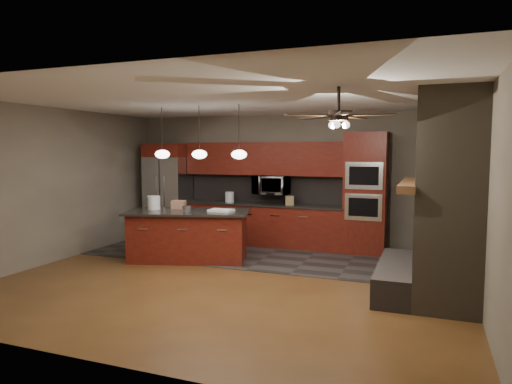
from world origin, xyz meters
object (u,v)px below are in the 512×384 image
at_px(paint_can, 187,209).
at_px(counter_box, 290,200).
at_px(microwave, 271,185).
at_px(white_bucket, 154,203).
at_px(refrigerator, 168,192).
at_px(paint_tray, 221,210).
at_px(kitchen_island, 188,235).
at_px(oven_tower, 366,193).
at_px(counter_bucket, 230,197).
at_px(cardboard_box, 179,205).

height_order(paint_can, counter_box, counter_box).
bearing_deg(counter_box, microwave, 153.87).
distance_m(white_bucket, counter_box, 2.77).
bearing_deg(refrigerator, paint_tray, -36.98).
relative_size(paint_tray, counter_box, 2.25).
bearing_deg(kitchen_island, oven_tower, 14.21).
distance_m(microwave, counter_bucket, 0.99).
xyz_separation_m(microwave, cardboard_box, (-1.31, -1.62, -0.30)).
bearing_deg(counter_bucket, counter_box, -2.06).
distance_m(paint_can, cardboard_box, 0.47).
relative_size(white_bucket, paint_tray, 0.59).
height_order(oven_tower, paint_can, oven_tower).
bearing_deg(refrigerator, kitchen_island, -49.20).
xyz_separation_m(microwave, kitchen_island, (-1.00, -1.82, -0.84)).
bearing_deg(microwave, counter_box, -12.82).
relative_size(oven_tower, white_bucket, 9.50).
distance_m(cardboard_box, counter_bucket, 1.61).
bearing_deg(paint_can, white_bucket, 173.14).
bearing_deg(counter_bucket, cardboard_box, -102.98).
relative_size(microwave, cardboard_box, 2.94).
bearing_deg(paint_tray, cardboard_box, 176.50).
height_order(paint_tray, counter_box, counter_box).
bearing_deg(microwave, cardboard_box, -129.04).
xyz_separation_m(cardboard_box, counter_box, (1.75, 1.52, -0.00)).
xyz_separation_m(white_bucket, counter_box, (2.15, 1.74, -0.05)).
relative_size(kitchen_island, counter_box, 12.84).
distance_m(refrigerator, paint_tray, 2.60).
height_order(oven_tower, white_bucket, oven_tower).
relative_size(paint_tray, counter_bucket, 1.92).
bearing_deg(microwave, paint_can, -116.49).
xyz_separation_m(white_bucket, counter_bucket, (0.76, 1.79, -0.03)).
relative_size(kitchen_island, cardboard_box, 9.77).
bearing_deg(kitchen_island, microwave, 44.83).
distance_m(white_bucket, paint_can, 0.76).
xyz_separation_m(oven_tower, cardboard_box, (-3.29, -1.56, -0.19)).
bearing_deg(paint_tray, paint_can, -156.38).
xyz_separation_m(paint_tray, counter_bucket, (-0.57, 1.64, 0.07)).
xyz_separation_m(white_bucket, paint_tray, (1.33, 0.15, -0.10)).
distance_m(paint_tray, counter_box, 1.79).
bearing_deg(oven_tower, counter_bucket, 179.86).
bearing_deg(counter_bucket, refrigerator, -176.91).
bearing_deg(oven_tower, paint_can, -147.47).
distance_m(oven_tower, white_bucket, 4.10).
relative_size(counter_bucket, counter_box, 1.17).
xyz_separation_m(microwave, counter_bucket, (-0.95, -0.05, -0.29)).
bearing_deg(paint_can, cardboard_box, 137.97).
bearing_deg(white_bucket, oven_tower, 25.82).
xyz_separation_m(oven_tower, counter_box, (-1.54, -0.04, -0.20)).
distance_m(paint_can, counter_bucket, 1.88).
xyz_separation_m(kitchen_island, counter_box, (1.44, 1.72, 0.53)).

